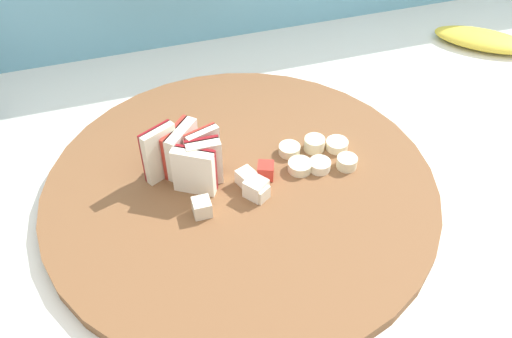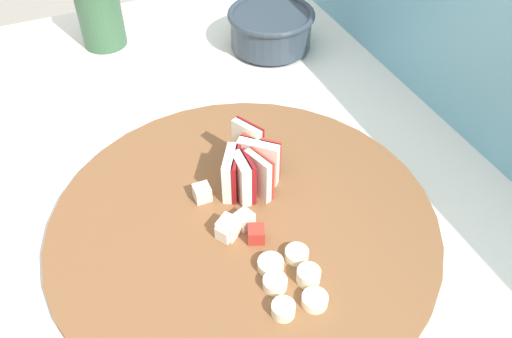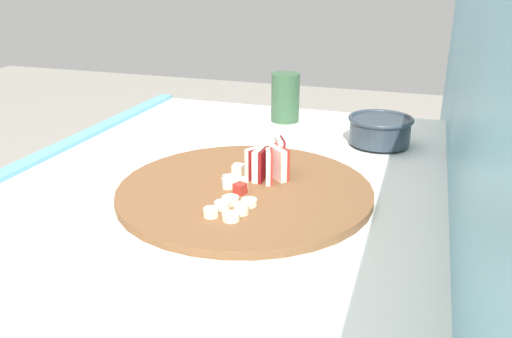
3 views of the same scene
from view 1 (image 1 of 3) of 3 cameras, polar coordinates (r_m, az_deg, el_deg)
name	(u,v)px [view 1 (image 1 of 3)]	position (r m, az deg, el deg)	size (l,w,h in m)	color
tile_backsplash	(249,144)	(1.08, -0.72, 2.61)	(2.40, 0.04, 1.26)	#6BADC6
cutting_board	(241,188)	(0.63, -1.61, -1.99)	(0.45, 0.45, 0.01)	brown
apple_wedge_fan	(188,157)	(0.61, -7.13, 1.22)	(0.09, 0.08, 0.07)	maroon
apple_dice_pile	(246,187)	(0.60, -1.07, -1.92)	(0.10, 0.06, 0.02)	beige
banana_slice_rows	(318,155)	(0.65, 6.45, 1.47)	(0.08, 0.07, 0.02)	beige
banana_peel	(483,40)	(0.95, 22.59, 12.34)	(0.15, 0.06, 0.02)	gold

